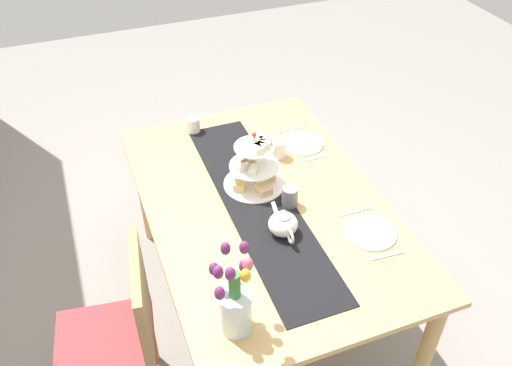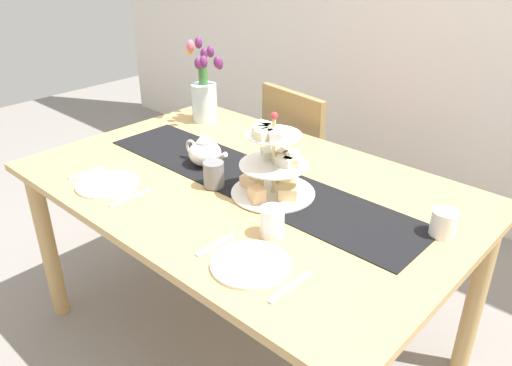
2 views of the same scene
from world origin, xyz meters
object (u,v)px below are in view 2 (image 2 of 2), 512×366
at_px(knife_left, 130,197).
at_px(knife_right, 290,287).
at_px(chair_left, 306,162).
at_px(dinner_plate_right, 251,264).
at_px(teapot, 205,152).
at_px(cream_jug, 444,223).
at_px(tiered_cake_stand, 273,168).
at_px(tulip_vase, 204,92).
at_px(mug_grey, 214,174).
at_px(fork_right, 215,245).
at_px(mug_white_text, 272,222).
at_px(fork_left, 87,173).
at_px(dinner_plate_left, 107,184).
at_px(dining_table, 245,205).

distance_m(knife_left, knife_right, 0.73).
distance_m(chair_left, dinner_plate_right, 1.34).
height_order(teapot, cream_jug, teapot).
relative_size(tiered_cake_stand, teapot, 1.28).
distance_m(chair_left, knife_right, 1.41).
distance_m(tulip_vase, knife_right, 1.34).
bearing_deg(teapot, knife_right, -26.25).
relative_size(chair_left, mug_grey, 9.58).
height_order(knife_left, fork_right, same).
bearing_deg(knife_left, chair_left, 93.82).
relative_size(chair_left, tulip_vase, 2.31).
bearing_deg(cream_jug, tulip_vase, 171.28).
bearing_deg(dinner_plate_right, chair_left, 120.15).
xyz_separation_m(chair_left, knife_right, (0.80, -1.13, 0.27)).
relative_size(tulip_vase, mug_grey, 4.14).
relative_size(knife_left, mug_white_text, 1.79).
bearing_deg(chair_left, fork_left, -100.73).
bearing_deg(teapot, knife_left, -88.68).
bearing_deg(teapot, mug_white_text, -20.89).
bearing_deg(tulip_vase, cream_jug, -8.72).
xyz_separation_m(chair_left, tiered_cake_stand, (0.42, -0.77, 0.37)).
xyz_separation_m(fork_right, knife_right, (0.29, 0.00, 0.00)).
bearing_deg(cream_jug, mug_grey, -161.23).
bearing_deg(fork_left, tiered_cake_stand, 29.56).
relative_size(chair_left, dinner_plate_left, 3.96).
distance_m(dinner_plate_left, mug_grey, 0.40).
relative_size(tiered_cake_stand, knife_right, 1.79).
relative_size(dinner_plate_left, mug_grey, 2.42).
bearing_deg(chair_left, knife_right, -54.66).
height_order(chair_left, knife_left, chair_left).
height_order(teapot, fork_left, teapot).
xyz_separation_m(tiered_cake_stand, knife_right, (0.38, -0.36, -0.10)).
height_order(dining_table, teapot, teapot).
bearing_deg(mug_grey, teapot, 147.57).
bearing_deg(knife_right, dinner_plate_right, 180.00).
bearing_deg(fork_right, tulip_vase, 139.39).
distance_m(dining_table, mug_white_text, 0.40).
bearing_deg(mug_white_text, fork_right, -118.16).
xyz_separation_m(dining_table, dinner_plate_left, (-0.36, -0.36, 0.10)).
bearing_deg(knife_left, cream_jug, 29.52).
bearing_deg(mug_white_text, dining_table, 146.79).
height_order(fork_left, mug_white_text, mug_white_text).
relative_size(tulip_vase, knife_left, 2.31).
height_order(dining_table, cream_jug, cream_jug).
xyz_separation_m(knife_left, knife_right, (0.73, 0.00, 0.00)).
height_order(fork_left, knife_right, same).
xyz_separation_m(chair_left, cream_jug, (0.99, -0.62, 0.31)).
relative_size(tiered_cake_stand, dinner_plate_right, 1.32).
height_order(chair_left, mug_grey, chair_left).
distance_m(chair_left, fork_right, 1.27).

